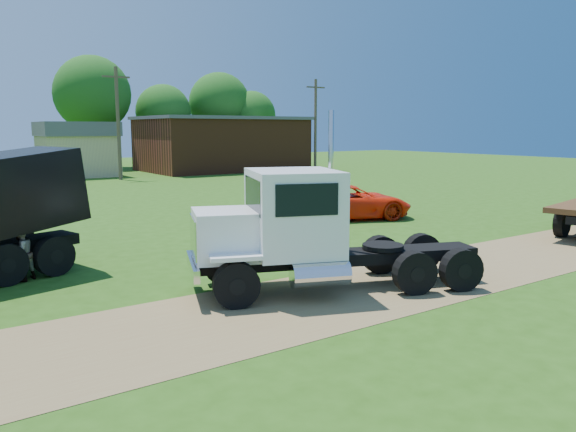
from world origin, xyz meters
TOP-DOWN VIEW (x-y plane):
  - ground at (0.00, 0.00)m, footprint 140.00×140.00m
  - dirt_track at (0.00, 0.00)m, footprint 120.00×4.20m
  - white_semi_tractor at (-0.64, 0.94)m, footprint 7.70×4.82m
  - orange_pickup at (8.16, 9.07)m, footprint 6.21×4.44m
  - spectator_b at (-6.28, 5.94)m, footprint 0.95×0.91m
  - brick_building at (18.00, 40.00)m, footprint 15.40×10.40m
  - tan_shed at (4.00, 40.00)m, footprint 6.20×5.40m
  - utility_poles at (6.00, 35.00)m, footprint 42.20×0.28m
  - tree_row at (5.00, 48.82)m, footprint 53.17×13.99m

SIDE VIEW (x-z plane):
  - ground at x=0.00m, z-range 0.00..0.00m
  - dirt_track at x=0.00m, z-range 0.00..0.01m
  - spectator_b at x=-6.28m, z-range 0.00..1.55m
  - orange_pickup at x=8.16m, z-range 0.00..1.57m
  - white_semi_tractor at x=-0.64m, z-range -0.73..3.87m
  - tan_shed at x=4.00m, z-range 0.07..4.77m
  - brick_building at x=18.00m, z-range 0.01..5.31m
  - utility_poles at x=6.00m, z-range 0.21..9.21m
  - tree_row at x=5.00m, z-range 0.94..12.54m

